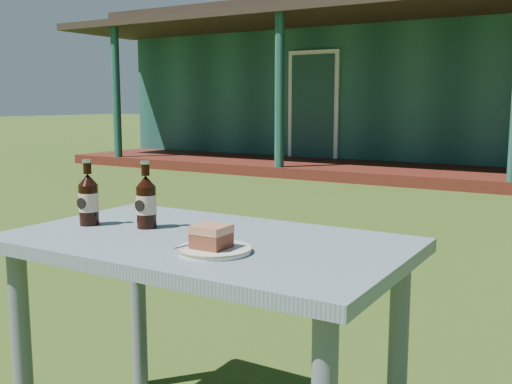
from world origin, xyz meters
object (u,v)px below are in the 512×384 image
Objects in this scene: cafe_table at (205,270)px; cola_bottle_far at (88,199)px; cola_bottle_near at (146,201)px; cake_slice at (211,236)px; plate at (215,249)px.

cola_bottle_far is at bearing -174.57° from cafe_table.
cafe_table is 0.31m from cola_bottle_near.
cola_bottle_near is 1.00× the size of cola_bottle_far.
cola_bottle_far reaches higher than cake_slice.
cake_slice reaches higher than cafe_table.
cake_slice is 0.42× the size of cola_bottle_far.
plate is (0.13, -0.13, 0.11)m from cafe_table.
cafe_table is 5.51× the size of cola_bottle_near.
cola_bottle_near is at bearing 156.67° from cake_slice.
plate is 0.41m from cola_bottle_near.
cake_slice is 0.40m from cola_bottle_near.
cola_bottle_near is at bearing 157.98° from plate.
cafe_table is at bearing -4.72° from cola_bottle_near.
cola_bottle_far reaches higher than cafe_table.
plate is at bearing -8.85° from cola_bottle_far.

